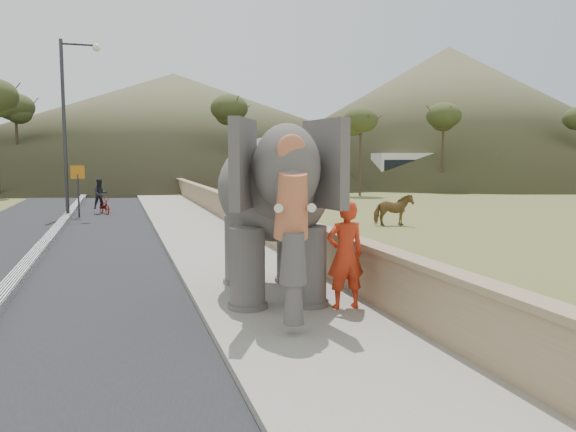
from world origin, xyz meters
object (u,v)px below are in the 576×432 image
(elephant_and_man, at_px, (273,212))
(motorcyclist, at_px, (103,200))
(lamppost, at_px, (71,110))
(cow, at_px, (393,210))

(elephant_and_man, distance_m, motorcyclist, 18.78)
(lamppost, relative_size, elephant_and_man, 1.72)
(cow, relative_size, motorcyclist, 0.87)
(cow, bearing_deg, lamppost, 69.50)
(cow, relative_size, elephant_and_man, 0.33)
(lamppost, xyz_separation_m, cow, (12.54, -7.05, -4.23))
(motorcyclist, bearing_deg, cow, -36.46)
(cow, distance_m, motorcyclist, 14.10)
(cow, xyz_separation_m, elephant_and_man, (-7.83, -10.04, 1.08))
(cow, height_order, motorcyclist, motorcyclist)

